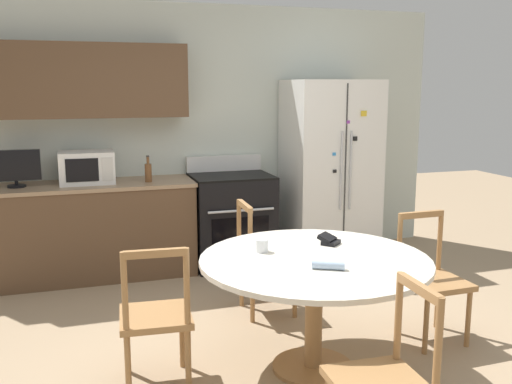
% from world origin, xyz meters
% --- Properties ---
extents(ground_plane, '(14.00, 14.00, 0.00)m').
position_xyz_m(ground_plane, '(0.00, 0.00, 0.00)').
color(ground_plane, '#9E8466').
extents(back_wall, '(5.20, 0.44, 2.60)m').
position_xyz_m(back_wall, '(-0.31, 2.59, 1.44)').
color(back_wall, silver).
rests_on(back_wall, ground_plane).
extents(kitchen_counter, '(2.05, 0.64, 0.90)m').
position_xyz_m(kitchen_counter, '(-1.19, 2.29, 0.45)').
color(kitchen_counter, brown).
rests_on(kitchen_counter, ground_plane).
extents(refrigerator, '(0.89, 0.74, 1.85)m').
position_xyz_m(refrigerator, '(1.30, 2.22, 0.93)').
color(refrigerator, white).
rests_on(refrigerator, ground_plane).
extents(oven_range, '(0.79, 0.68, 1.08)m').
position_xyz_m(oven_range, '(0.24, 2.26, 0.47)').
color(oven_range, black).
rests_on(oven_range, ground_plane).
extents(microwave, '(0.49, 0.37, 0.30)m').
position_xyz_m(microwave, '(-1.13, 2.31, 1.05)').
color(microwave, white).
rests_on(microwave, kitchen_counter).
extents(countertop_tv, '(0.43, 0.16, 0.34)m').
position_xyz_m(countertop_tv, '(-1.74, 2.28, 1.08)').
color(countertop_tv, black).
rests_on(countertop_tv, kitchen_counter).
extents(counter_bottle, '(0.06, 0.06, 0.25)m').
position_xyz_m(counter_bottle, '(-0.58, 2.21, 0.99)').
color(counter_bottle, brown).
rests_on(counter_bottle, kitchen_counter).
extents(dining_table, '(1.44, 1.44, 0.74)m').
position_xyz_m(dining_table, '(0.16, -0.02, 0.63)').
color(dining_table, beige).
rests_on(dining_table, ground_plane).
extents(dining_chair_right, '(0.43, 0.43, 0.90)m').
position_xyz_m(dining_chair_right, '(1.13, 0.14, 0.43)').
color(dining_chair_right, '#9E7042').
rests_on(dining_chair_right, ground_plane).
extents(dining_chair_near, '(0.44, 0.44, 0.90)m').
position_xyz_m(dining_chair_near, '(0.09, -1.01, 0.43)').
color(dining_chair_near, '#9E7042').
rests_on(dining_chair_near, ground_plane).
extents(dining_chair_far, '(0.44, 0.44, 0.90)m').
position_xyz_m(dining_chair_far, '(0.16, 0.96, 0.43)').
color(dining_chair_far, '#9E7042').
rests_on(dining_chair_far, ground_plane).
extents(dining_chair_left, '(0.45, 0.45, 0.90)m').
position_xyz_m(dining_chair_left, '(-0.82, 0.07, 0.43)').
color(dining_chair_left, '#9E7042').
rests_on(dining_chair_left, ground_plane).
extents(candle_glass, '(0.08, 0.08, 0.08)m').
position_xyz_m(candle_glass, '(-0.12, 0.20, 0.78)').
color(candle_glass, silver).
rests_on(candle_glass, dining_table).
extents(folded_napkin, '(0.19, 0.14, 0.05)m').
position_xyz_m(folded_napkin, '(0.14, -0.26, 0.77)').
color(folded_napkin, '#A3BCDB').
rests_on(folded_napkin, dining_table).
extents(wallet, '(0.17, 0.17, 0.07)m').
position_xyz_m(wallet, '(0.37, 0.24, 0.77)').
color(wallet, black).
rests_on(wallet, dining_table).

